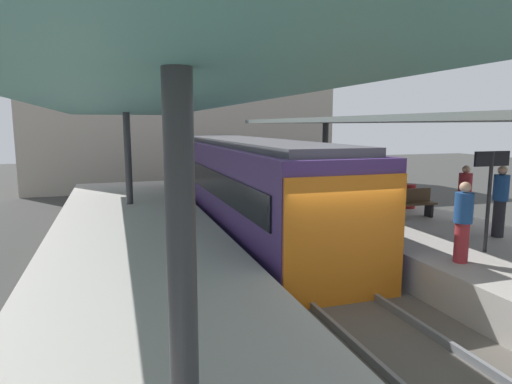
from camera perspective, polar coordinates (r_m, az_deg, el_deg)
name	(u,v)px	position (r m, az deg, el deg)	size (l,w,h in m)	color
ground_plane	(325,298)	(10.10, 8.88, -13.36)	(80.00, 80.00, 0.00)	#383835
platform_left	(147,297)	(8.96, -13.91, -12.98)	(4.40, 28.00, 1.00)	#ADA8A0
platform_right	(466,260)	(12.06, 25.45, -7.93)	(4.40, 28.00, 1.00)	#ADA8A0
track_ballast	(325,294)	(10.06, 8.89, -12.83)	(3.20, 28.00, 0.20)	#59544C
rail_near_side	(295,290)	(9.71, 5.03, -12.48)	(0.08, 28.00, 0.14)	slate
rail_far_side	(354,283)	(10.33, 12.55, -11.35)	(0.08, 28.00, 0.14)	slate
commuter_train	(247,186)	(14.99, -1.11, 0.83)	(2.78, 13.49, 3.10)	#472D6B
canopy_left	(135,102)	(9.76, -15.32, 11.10)	(4.18, 21.00, 3.36)	#333335
canopy_right	(435,120)	(12.65, 22.08, 8.56)	(4.18, 21.00, 3.00)	#333335
platform_bench	(413,202)	(14.10, 19.52, -1.25)	(1.40, 0.41, 0.86)	black
platform_sign	(490,179)	(10.77, 27.95, 1.54)	(0.90, 0.08, 2.21)	#262628
litter_bin	(409,196)	(15.68, 19.07, -0.51)	(0.44, 0.44, 0.80)	maroon
passenger_near_bench	(465,193)	(13.89, 25.28, -0.13)	(0.36, 0.36, 1.64)	#998460
passenger_mid_platform	(463,221)	(9.82, 25.09, -3.40)	(0.36, 0.36, 1.65)	maroon
passenger_far_end	(500,200)	(12.47, 28.93, -0.93)	(0.36, 0.36, 1.78)	#232328
station_building_backdrop	(181,97)	(28.70, -9.59, 11.99)	(18.00, 6.00, 11.00)	#A89E8E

